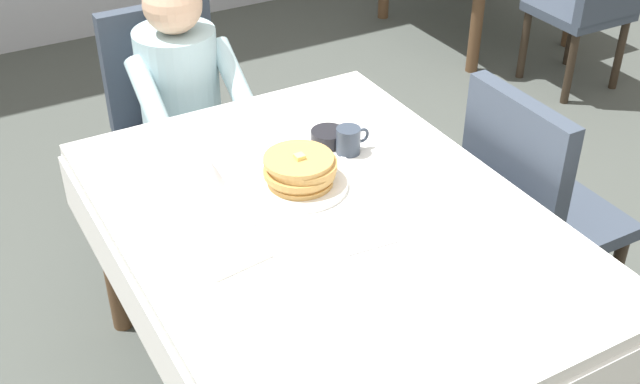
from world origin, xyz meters
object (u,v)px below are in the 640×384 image
at_px(chair_diner, 172,111).
at_px(diner_person, 183,95).
at_px(breakfast_stack, 301,169).
at_px(knife_right_of_plate, 360,172).
at_px(chair_right_side, 531,201).
at_px(syrup_pitcher, 212,172).
at_px(dining_table_main, 328,242).
at_px(spoon_near_edge, 372,247).
at_px(fork_left_of_plate, 244,208).
at_px(cup_coffee, 349,140).
at_px(bowl_butter, 328,137).
at_px(plate_breakfast, 301,184).

distance_m(chair_diner, diner_person, 0.21).
height_order(breakfast_stack, knife_right_of_plate, breakfast_stack).
distance_m(chair_right_side, syrup_pitcher, 1.06).
xyz_separation_m(dining_table_main, spoon_near_edge, (0.03, -0.18, 0.09)).
relative_size(chair_right_side, syrup_pitcher, 11.63).
xyz_separation_m(breakfast_stack, syrup_pitcher, (-0.22, 0.15, -0.02)).
xyz_separation_m(dining_table_main, fork_left_of_plate, (-0.19, 0.15, 0.09)).
relative_size(cup_coffee, bowl_butter, 1.03).
xyz_separation_m(syrup_pitcher, spoon_near_edge, (0.24, -0.49, -0.04)).
xyz_separation_m(dining_table_main, chair_right_side, (0.77, 0.00, -0.12)).
distance_m(cup_coffee, spoon_near_edge, 0.49).
xyz_separation_m(chair_diner, spoon_near_edge, (0.06, -1.35, 0.21)).
bearing_deg(syrup_pitcher, chair_right_side, -17.71).
bearing_deg(knife_right_of_plate, plate_breakfast, 81.88).
bearing_deg(syrup_pitcher, cup_coffee, -6.40).
relative_size(bowl_butter, knife_right_of_plate, 0.55).
relative_size(chair_diner, knife_right_of_plate, 4.65).
relative_size(chair_right_side, cup_coffee, 8.23).
height_order(breakfast_stack, fork_left_of_plate, breakfast_stack).
relative_size(plate_breakfast, knife_right_of_plate, 1.40).
xyz_separation_m(syrup_pitcher, knife_right_of_plate, (0.41, -0.17, -0.04)).
height_order(bowl_butter, fork_left_of_plate, bowl_butter).
relative_size(breakfast_stack, syrup_pitcher, 2.65).
bearing_deg(spoon_near_edge, fork_left_of_plate, 128.25).
distance_m(chair_right_side, cup_coffee, 0.66).
height_order(plate_breakfast, breakfast_stack, breakfast_stack).
distance_m(dining_table_main, cup_coffee, 0.37).
height_order(dining_table_main, bowl_butter, bowl_butter).
xyz_separation_m(chair_right_side, bowl_butter, (-0.57, 0.34, 0.23)).
xyz_separation_m(chair_right_side, plate_breakfast, (-0.77, 0.17, 0.22)).
distance_m(bowl_butter, knife_right_of_plate, 0.20).
xyz_separation_m(cup_coffee, bowl_butter, (-0.03, 0.08, -0.02)).
bearing_deg(chair_diner, breakfast_stack, 92.39).
bearing_deg(plate_breakfast, diner_person, 92.65).
xyz_separation_m(chair_diner, chair_right_side, (0.81, -1.17, 0.00)).
bearing_deg(bowl_butter, knife_right_of_plate, -91.07).
bearing_deg(cup_coffee, bowl_butter, 109.93).
height_order(bowl_butter, knife_right_of_plate, bowl_butter).
xyz_separation_m(plate_breakfast, cup_coffee, (0.22, 0.10, 0.03)).
distance_m(breakfast_stack, spoon_near_edge, 0.35).
bearing_deg(syrup_pitcher, diner_person, 75.89).
bearing_deg(chair_right_side, plate_breakfast, -102.28).
distance_m(chair_diner, plate_breakfast, 1.03).
height_order(chair_diner, breakfast_stack, chair_diner).
relative_size(plate_breakfast, syrup_pitcher, 3.50).
distance_m(diner_person, syrup_pitcher, 0.73).
relative_size(dining_table_main, cup_coffee, 13.49).
bearing_deg(knife_right_of_plate, syrup_pitcher, 65.52).
bearing_deg(fork_left_of_plate, spoon_near_edge, -141.02).
bearing_deg(cup_coffee, fork_left_of_plate, -164.07).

